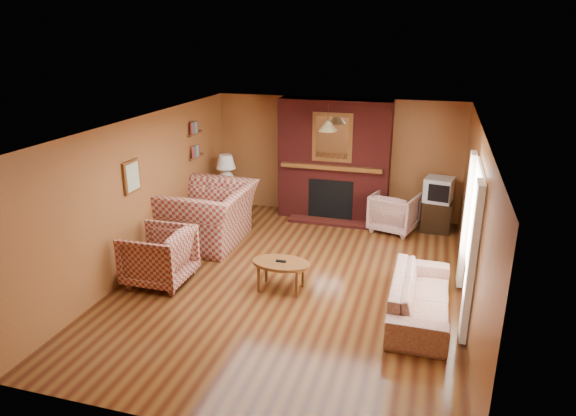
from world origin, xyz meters
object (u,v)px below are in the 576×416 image
(crt_tv, at_px, (439,190))
(coffee_table, at_px, (281,265))
(plaid_loveseat, at_px, (209,215))
(tv_stand, at_px, (436,216))
(plaid_armchair, at_px, (159,256))
(table_lamp, at_px, (226,169))
(fireplace, at_px, (334,161))
(side_table, at_px, (227,201))
(floral_sofa, at_px, (420,297))
(floral_armchair, at_px, (395,212))

(crt_tv, bearing_deg, coffee_table, -124.73)
(plaid_loveseat, xyz_separation_m, tv_stand, (3.90, 1.77, -0.23))
(plaid_armchair, distance_m, crt_tv, 5.25)
(coffee_table, distance_m, table_lamp, 3.46)
(fireplace, xyz_separation_m, crt_tv, (2.05, -0.19, -0.36))
(side_table, relative_size, tv_stand, 1.08)
(plaid_armchair, distance_m, table_lamp, 3.09)
(side_table, bearing_deg, floral_sofa, -36.44)
(side_table, bearing_deg, floral_armchair, 2.03)
(floral_armchair, bearing_deg, floral_sofa, 116.98)
(plaid_armchair, bearing_deg, plaid_loveseat, 176.00)
(floral_sofa, height_order, tv_stand, tv_stand)
(fireplace, xyz_separation_m, floral_armchair, (1.28, -0.42, -0.81))
(plaid_armchair, xyz_separation_m, floral_sofa, (3.85, 0.08, -0.14))
(coffee_table, height_order, table_lamp, table_lamp)
(plaid_armchair, height_order, side_table, plaid_armchair)
(floral_sofa, bearing_deg, crt_tv, -2.39)
(plaid_loveseat, distance_m, side_table, 1.46)
(fireplace, bearing_deg, tv_stand, -5.15)
(fireplace, bearing_deg, plaid_loveseat, -133.44)
(fireplace, height_order, plaid_loveseat, fireplace)
(floral_armchair, distance_m, tv_stand, 0.81)
(plaid_loveseat, distance_m, plaid_armchair, 1.62)
(floral_sofa, xyz_separation_m, table_lamp, (-4.00, 2.95, 0.72))
(plaid_armchair, bearing_deg, tv_stand, 129.78)
(plaid_armchair, relative_size, side_table, 1.46)
(fireplace, bearing_deg, table_lamp, -165.71)
(fireplace, bearing_deg, plaid_armchair, -118.65)
(coffee_table, relative_size, crt_tv, 1.51)
(coffee_table, xyz_separation_m, tv_stand, (2.15, 3.11, -0.09))
(plaid_armchair, distance_m, side_table, 3.04)
(floral_sofa, bearing_deg, fireplace, 28.80)
(fireplace, relative_size, floral_armchair, 2.91)
(floral_armchair, xyz_separation_m, tv_stand, (0.77, 0.23, -0.08))
(floral_armchair, distance_m, table_lamp, 3.44)
(plaid_armchair, relative_size, tv_stand, 1.58)
(floral_sofa, xyz_separation_m, side_table, (-4.00, 2.95, 0.04))
(coffee_table, height_order, crt_tv, crt_tv)
(plaid_loveseat, distance_m, crt_tv, 4.29)
(coffee_table, bearing_deg, crt_tv, 55.27)
(plaid_armchair, bearing_deg, fireplace, 150.90)
(plaid_loveseat, bearing_deg, crt_tv, 113.47)
(plaid_loveseat, relative_size, table_lamp, 2.49)
(fireplace, relative_size, coffee_table, 2.78)
(coffee_table, xyz_separation_m, table_lamp, (-2.00, 2.76, 0.61))
(table_lamp, relative_size, tv_stand, 1.10)
(tv_stand, distance_m, crt_tv, 0.52)
(fireplace, distance_m, table_lamp, 2.17)
(fireplace, relative_size, plaid_armchair, 2.58)
(tv_stand, xyz_separation_m, crt_tv, (0.00, -0.01, 0.52))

